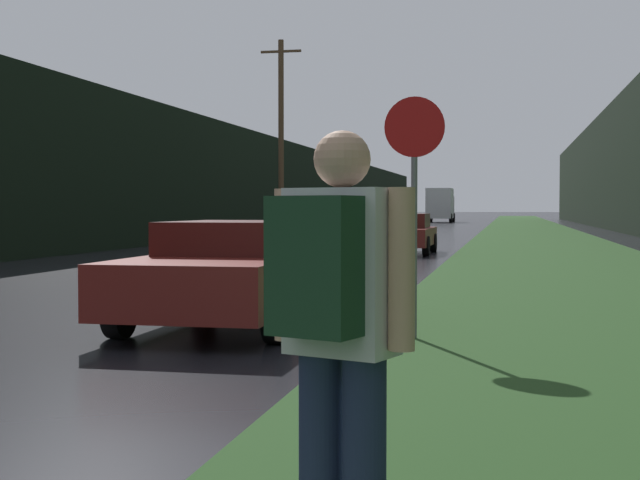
% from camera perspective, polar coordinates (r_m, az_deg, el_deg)
% --- Properties ---
extents(grass_verge, '(6.00, 240.00, 0.02)m').
position_cam_1_polar(grass_verge, '(39.14, 13.93, -0.12)').
color(grass_verge, '#26471E').
rests_on(grass_verge, ground_plane).
extents(lane_stripe_c, '(0.12, 3.00, 0.01)m').
position_cam_1_polar(lane_stripe_c, '(13.54, -10.20, -4.22)').
color(lane_stripe_c, silver).
rests_on(lane_stripe_c, ground_plane).
extents(lane_stripe_d, '(0.12, 3.00, 0.01)m').
position_cam_1_polar(lane_stripe_d, '(20.16, -2.65, -2.12)').
color(lane_stripe_d, silver).
rests_on(lane_stripe_d, ground_plane).
extents(treeline_far_side, '(2.00, 140.00, 5.63)m').
position_cam_1_polar(treeline_far_side, '(51.21, -4.43, 3.58)').
color(treeline_far_side, black).
rests_on(treeline_far_side, ground_plane).
extents(utility_pole_far, '(1.80, 0.24, 8.77)m').
position_cam_1_polar(utility_pole_far, '(39.13, -2.51, 6.54)').
color(utility_pole_far, '#4C3823').
rests_on(utility_pole_far, ground_plane).
extents(stop_sign, '(0.67, 0.07, 2.72)m').
position_cam_1_polar(stop_sign, '(9.98, 6.05, 3.14)').
color(stop_sign, slate).
rests_on(stop_sign, ground_plane).
extents(hitchhiker_with_backpack, '(0.59, 0.52, 1.78)m').
position_cam_1_polar(hitchhiker_with_backpack, '(3.48, 1.11, -5.50)').
color(hitchhiker_with_backpack, '#1E2847').
rests_on(hitchhiker_with_backpack, ground_plane).
extents(car_passing_near, '(2.04, 4.64, 1.31)m').
position_cam_1_polar(car_passing_near, '(11.37, -5.38, -1.99)').
color(car_passing_near, maroon).
rests_on(car_passing_near, ground_plane).
extents(car_passing_far, '(2.03, 4.30, 1.29)m').
position_cam_1_polar(car_passing_far, '(28.75, 5.24, 0.44)').
color(car_passing_far, maroon).
rests_on(car_passing_far, ground_plane).
extents(car_oncoming, '(1.84, 4.40, 1.51)m').
position_cam_1_polar(car_oncoming, '(44.46, 3.23, 1.16)').
color(car_oncoming, '#BCBCBC').
rests_on(car_oncoming, ground_plane).
extents(delivery_truck, '(2.59, 7.05, 3.38)m').
position_cam_1_polar(delivery_truck, '(90.34, 7.72, 2.26)').
color(delivery_truck, gray).
rests_on(delivery_truck, ground_plane).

